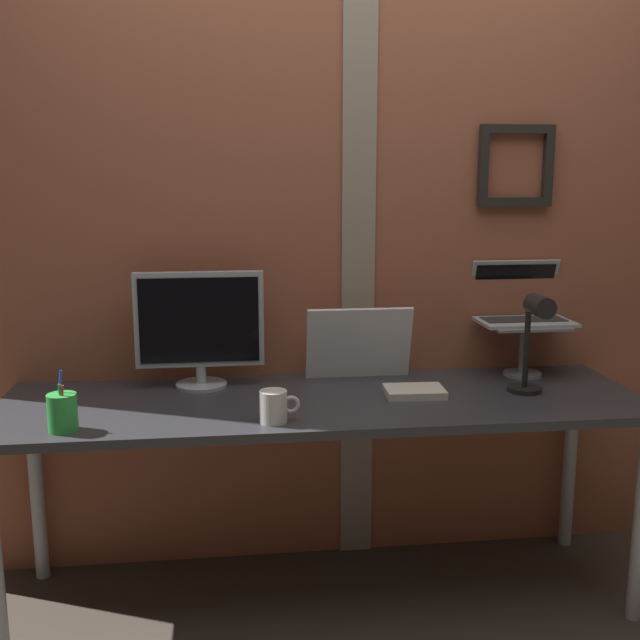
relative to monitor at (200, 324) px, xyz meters
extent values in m
plane|color=#4C4238|center=(0.55, -0.18, -0.95)|extent=(6.00, 6.00, 0.00)
cube|color=#9E563D|center=(0.55, 0.18, 0.38)|extent=(3.28, 0.12, 2.67)
cube|color=gray|center=(0.58, 0.12, 0.38)|extent=(0.12, 0.01, 2.67)
cube|color=black|center=(1.16, 0.10, 0.68)|extent=(0.28, 0.03, 0.03)
cube|color=black|center=(1.16, 0.10, 0.41)|extent=(0.28, 0.03, 0.03)
cube|color=black|center=(1.04, 0.10, 0.54)|extent=(0.03, 0.03, 0.23)
cube|color=black|center=(1.29, 0.10, 0.54)|extent=(0.03, 0.03, 0.23)
cube|color=#333338|center=(0.41, -0.20, -0.24)|extent=(2.16, 0.64, 0.03)
cylinder|color=#B2B2B7|center=(-0.61, 0.06, -0.60)|extent=(0.05, 0.05, 0.70)
cylinder|color=#B2B2B7|center=(1.43, 0.06, -0.60)|extent=(0.05, 0.05, 0.70)
cylinder|color=#ADB2B7|center=(0.00, 0.00, -0.22)|extent=(0.18, 0.18, 0.01)
cylinder|color=#ADB2B7|center=(0.00, 0.00, -0.18)|extent=(0.04, 0.04, 0.06)
cube|color=#ADB2B7|center=(0.00, 0.00, 0.02)|extent=(0.45, 0.04, 0.33)
cube|color=black|center=(0.00, -0.02, 0.02)|extent=(0.41, 0.00, 0.30)
cylinder|color=gray|center=(1.19, 0.00, -0.22)|extent=(0.14, 0.14, 0.01)
cylinder|color=gray|center=(1.19, 0.00, -0.13)|extent=(0.03, 0.03, 0.18)
cube|color=gray|center=(1.19, 0.00, -0.03)|extent=(0.28, 0.22, 0.01)
cube|color=#ADB2B7|center=(1.19, 0.00, -0.02)|extent=(0.34, 0.20, 0.01)
cube|color=#2D2D30|center=(1.19, 0.02, -0.01)|extent=(0.30, 0.11, 0.00)
cube|color=#ADB2B7|center=(1.19, 0.14, 0.09)|extent=(0.34, 0.07, 0.21)
cube|color=black|center=(1.19, 0.13, 0.09)|extent=(0.31, 0.06, 0.18)
cube|color=white|center=(0.57, 0.03, -0.09)|extent=(0.39, 0.08, 0.27)
cylinder|color=black|center=(1.11, -0.20, -0.22)|extent=(0.12, 0.12, 0.02)
cylinder|color=black|center=(1.11, -0.20, -0.05)|extent=(0.02, 0.02, 0.32)
cylinder|color=black|center=(1.11, -0.29, 0.09)|extent=(0.07, 0.11, 0.07)
cylinder|color=green|center=(-0.39, -0.42, -0.17)|extent=(0.09, 0.09, 0.11)
cylinder|color=blue|center=(-0.40, -0.41, -0.13)|extent=(0.03, 0.03, 0.17)
cylinder|color=green|center=(-0.39, -0.43, -0.15)|extent=(0.01, 0.01, 0.14)
cylinder|color=red|center=(-0.39, -0.44, -0.15)|extent=(0.03, 0.01, 0.13)
cylinder|color=silver|center=(0.23, -0.42, -0.18)|extent=(0.08, 0.08, 0.10)
torus|color=silver|center=(0.28, -0.42, -0.17)|extent=(0.06, 0.01, 0.06)
cube|color=silver|center=(0.72, -0.20, -0.21)|extent=(0.21, 0.15, 0.03)
camera|label=1|loc=(0.10, -2.61, 0.52)|focal=42.32mm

